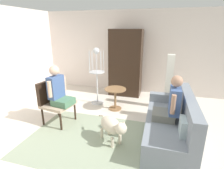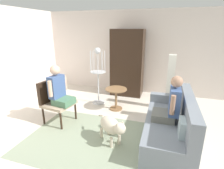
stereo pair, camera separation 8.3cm
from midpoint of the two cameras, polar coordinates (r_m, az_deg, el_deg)
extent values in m
plane|color=beige|center=(3.70, -0.85, -16.60)|extent=(7.38, 7.38, 0.00)
cube|color=silver|center=(5.93, 8.11, 10.19)|extent=(6.75, 0.12, 2.64)
cube|color=gray|center=(3.59, -3.11, -17.67)|extent=(2.90, 1.90, 0.01)
cube|color=slate|center=(3.68, 18.06, -13.74)|extent=(0.85, 1.89, 0.44)
cube|color=slate|center=(3.50, 24.13, -7.70)|extent=(0.20, 1.88, 0.47)
cube|color=slate|center=(4.31, 18.37, -4.31)|extent=(0.83, 0.19, 0.19)
cube|color=#9EB2B7|center=(3.11, 22.45, -12.76)|extent=(0.10, 0.32, 0.28)
cylinder|color=black|center=(4.32, -11.15, -8.44)|extent=(0.04, 0.04, 0.41)
cylinder|color=black|center=(3.98, -15.56, -11.19)|extent=(0.04, 0.04, 0.41)
cylinder|color=black|center=(4.62, -16.24, -7.03)|extent=(0.04, 0.04, 0.41)
cylinder|color=black|center=(4.30, -20.73, -9.41)|extent=(0.04, 0.04, 0.41)
cube|color=tan|center=(4.20, -16.20, -6.08)|extent=(0.69, 0.69, 0.06)
cube|color=black|center=(4.27, -19.16, -1.91)|extent=(0.17, 0.61, 0.50)
cube|color=#64645C|center=(3.54, 16.79, -9.60)|extent=(0.42, 0.41, 0.14)
cube|color=#3F598C|center=(3.42, 20.21, -5.10)|extent=(0.19, 0.40, 0.49)
sphere|color=#A57A60|center=(3.30, 20.88, 0.85)|extent=(0.21, 0.21, 0.21)
cylinder|color=#A57A60|center=(3.18, 19.72, -6.26)|extent=(0.08, 0.08, 0.35)
cylinder|color=#A57A60|center=(3.63, 19.45, -3.25)|extent=(0.08, 0.08, 0.35)
cube|color=#497556|center=(4.06, -14.73, -5.21)|extent=(0.45, 0.43, 0.14)
cube|color=#3F598C|center=(4.06, -16.91, -0.64)|extent=(0.23, 0.40, 0.49)
sphere|color=#DDB293|center=(3.97, -17.39, 4.47)|extent=(0.21, 0.21, 0.21)
cylinder|color=#DDB293|center=(4.19, -14.45, 0.48)|extent=(0.08, 0.08, 0.34)
cylinder|color=#DDB293|center=(3.88, -18.77, -1.34)|extent=(0.08, 0.08, 0.34)
cylinder|color=olive|center=(4.60, 1.86, -1.51)|extent=(0.56, 0.56, 0.02)
cylinder|color=olive|center=(4.70, 1.83, -4.85)|extent=(0.06, 0.06, 0.56)
cylinder|color=olive|center=(4.81, 1.79, -7.75)|extent=(0.33, 0.33, 0.03)
ellipsoid|color=beige|center=(3.41, 0.07, -12.88)|extent=(0.59, 0.56, 0.29)
sphere|color=beige|center=(3.14, 3.37, -14.03)|extent=(0.21, 0.21, 0.21)
cone|color=beige|center=(3.11, 4.19, -12.14)|extent=(0.06, 0.06, 0.06)
cone|color=beige|center=(3.06, 2.61, -12.68)|extent=(0.06, 0.06, 0.06)
cylinder|color=beige|center=(3.65, -2.88, -10.01)|extent=(0.16, 0.14, 0.10)
cylinder|color=beige|center=(3.46, 3.08, -17.29)|extent=(0.06, 0.06, 0.20)
cylinder|color=beige|center=(3.38, 0.52, -18.23)|extent=(0.06, 0.06, 0.20)
cylinder|color=beige|center=(3.72, -0.33, -14.56)|extent=(0.06, 0.06, 0.20)
cylinder|color=beige|center=(3.64, -2.76, -15.34)|extent=(0.06, 0.06, 0.20)
cylinder|color=silver|center=(5.20, -3.85, -5.73)|extent=(0.36, 0.36, 0.03)
cylinder|color=silver|center=(5.04, -3.95, -1.11)|extent=(0.04, 0.04, 0.92)
cylinder|color=silver|center=(4.91, -4.07, 4.06)|extent=(0.42, 0.42, 0.02)
cylinder|color=silver|center=(4.78, -1.88, 7.35)|extent=(0.01, 0.01, 0.57)
cylinder|color=silver|center=(4.90, -1.85, 7.61)|extent=(0.01, 0.01, 0.57)
cylinder|color=silver|center=(5.00, -2.67, 7.81)|extent=(0.01, 0.01, 0.57)
cylinder|color=silver|center=(5.05, -4.00, 7.87)|extent=(0.01, 0.01, 0.57)
cylinder|color=silver|center=(5.02, -5.39, 7.78)|extent=(0.01, 0.01, 0.57)
cylinder|color=silver|center=(4.93, -6.34, 7.56)|extent=(0.01, 0.01, 0.57)
cylinder|color=silver|center=(4.80, -6.48, 7.30)|extent=(0.01, 0.01, 0.57)
cylinder|color=silver|center=(4.70, -5.71, 7.09)|extent=(0.01, 0.01, 0.57)
cylinder|color=silver|center=(4.65, -4.30, 7.02)|extent=(0.01, 0.01, 0.57)
cylinder|color=silver|center=(4.68, -2.81, 7.12)|extent=(0.01, 0.01, 0.57)
sphere|color=silver|center=(4.81, -4.22, 10.82)|extent=(0.17, 0.17, 0.17)
cube|color=#4C4742|center=(5.09, 17.92, -6.97)|extent=(0.20, 0.20, 0.06)
cube|color=white|center=(4.84, 18.73, 0.90)|extent=(0.18, 0.18, 1.40)
cube|color=black|center=(5.62, 5.38, 6.88)|extent=(0.99, 0.56, 2.06)
camera|label=1|loc=(0.04, -89.34, 0.21)|focal=28.32mm
camera|label=2|loc=(0.04, 90.66, -0.21)|focal=28.32mm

